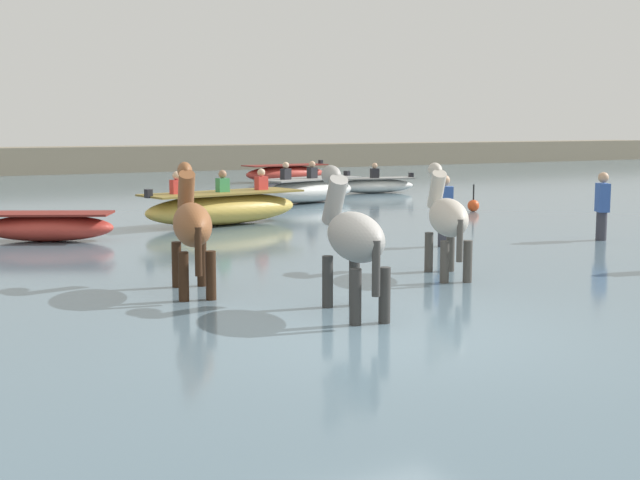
{
  "coord_description": "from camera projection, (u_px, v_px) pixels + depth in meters",
  "views": [
    {
      "loc": [
        -5.07,
        -7.65,
        2.52
      ],
      "look_at": [
        1.11,
        3.64,
        0.84
      ],
      "focal_mm": 49.82,
      "sensor_mm": 36.0,
      "label": 1
    }
  ],
  "objects": [
    {
      "name": "boat_far_offshore",
      "position": [
        285.0,
        173.0,
        33.9
      ],
      "size": [
        3.51,
        1.45,
        0.8
      ],
      "color": "#BC382D",
      "rests_on": "water_surface"
    },
    {
      "name": "ground_plane",
      "position": [
        393.0,
        364.0,
        9.39
      ],
      "size": [
        120.0,
        120.0,
        0.0
      ],
      "primitive_type": "plane",
      "color": "gray"
    },
    {
      "name": "boat_near_starboard",
      "position": [
        309.0,
        190.0,
        24.92
      ],
      "size": [
        3.53,
        2.12,
        1.17
      ],
      "color": "silver",
      "rests_on": "water_surface"
    },
    {
      "name": "person_wading_mid",
      "position": [
        602.0,
        212.0,
        16.76
      ],
      "size": [
        0.33,
        0.38,
        1.63
      ],
      "color": "#383842",
      "rests_on": "ground"
    },
    {
      "name": "boat_mid_outer",
      "position": [
        374.0,
        185.0,
        28.41
      ],
      "size": [
        2.81,
        1.34,
        0.97
      ],
      "color": "silver",
      "rests_on": "water_surface"
    },
    {
      "name": "horse_trailing_grey",
      "position": [
        353.0,
        240.0,
        10.19
      ],
      "size": [
        0.76,
        1.87,
        2.02
      ],
      "color": "gray",
      "rests_on": "ground"
    },
    {
      "name": "channel_buoy",
      "position": [
        473.0,
        205.0,
        22.35
      ],
      "size": [
        0.3,
        0.3,
        0.68
      ],
      "color": "#E54C1E",
      "rests_on": "water_surface"
    },
    {
      "name": "horse_flank_chestnut",
      "position": [
        192.0,
        228.0,
        11.51
      ],
      "size": [
        0.82,
        1.85,
        2.01
      ],
      "color": "brown",
      "rests_on": "ground"
    },
    {
      "name": "boat_distant_west",
      "position": [
        223.0,
        208.0,
        19.42
      ],
      "size": [
        3.91,
        1.86,
        1.2
      ],
      "color": "gold",
      "rests_on": "water_surface"
    },
    {
      "name": "person_spectator_far",
      "position": [
        444.0,
        217.0,
        15.89
      ],
      "size": [
        0.38,
        0.34,
        1.63
      ],
      "color": "#383842",
      "rests_on": "ground"
    },
    {
      "name": "boat_far_inshore",
      "position": [
        48.0,
        227.0,
        16.67
      ],
      "size": [
        2.61,
        1.93,
        0.54
      ],
      "color": "#BC382D",
      "rests_on": "water_surface"
    },
    {
      "name": "horse_lead_pinto",
      "position": [
        447.0,
        220.0,
        12.76
      ],
      "size": [
        0.99,
        1.76,
        1.95
      ],
      "color": "beige",
      "rests_on": "ground"
    },
    {
      "name": "water_surface",
      "position": [
        123.0,
        241.0,
        18.07
      ],
      "size": [
        90.0,
        90.0,
        0.34
      ],
      "primitive_type": "cube",
      "color": "slate",
      "rests_on": "ground"
    }
  ]
}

